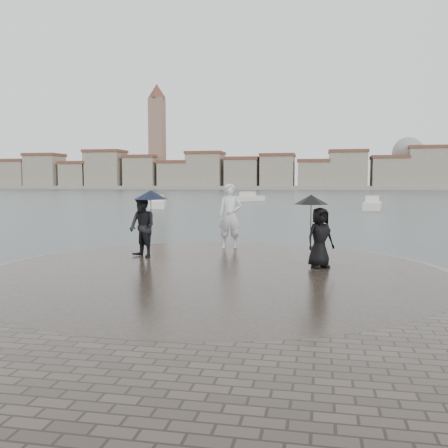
# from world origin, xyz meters

# --- Properties ---
(ground) EXTENTS (400.00, 400.00, 0.00)m
(ground) POSITION_xyz_m (0.00, 0.00, 0.00)
(ground) COLOR #2B3835
(ground) RESTS_ON ground
(kerb_ring) EXTENTS (12.50, 12.50, 0.32)m
(kerb_ring) POSITION_xyz_m (0.00, 3.50, 0.16)
(kerb_ring) COLOR gray
(kerb_ring) RESTS_ON ground
(quay_tip) EXTENTS (11.90, 11.90, 0.36)m
(quay_tip) POSITION_xyz_m (0.00, 3.50, 0.18)
(quay_tip) COLOR #2D261E
(quay_tip) RESTS_ON ground
(statue) EXTENTS (0.84, 0.57, 2.23)m
(statue) POSITION_xyz_m (-0.37, 7.78, 1.48)
(statue) COLOR silver
(statue) RESTS_ON quay_tip
(visitor_left) EXTENTS (1.35, 1.17, 2.04)m
(visitor_left) POSITION_xyz_m (-2.56, 5.22, 1.49)
(visitor_left) COLOR black
(visitor_left) RESTS_ON quay_tip
(visitor_right) EXTENTS (1.19, 1.01, 1.95)m
(visitor_right) POSITION_xyz_m (2.64, 4.34, 1.43)
(visitor_right) COLOR black
(visitor_right) RESTS_ON quay_tip
(far_skyline) EXTENTS (260.00, 20.00, 37.00)m
(far_skyline) POSITION_xyz_m (-6.29, 160.71, 5.61)
(far_skyline) COLOR gray
(far_skyline) RESTS_ON ground
(boats) EXTENTS (23.92, 23.98, 1.50)m
(boats) POSITION_xyz_m (-4.47, 46.05, 0.38)
(boats) COLOR silver
(boats) RESTS_ON ground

